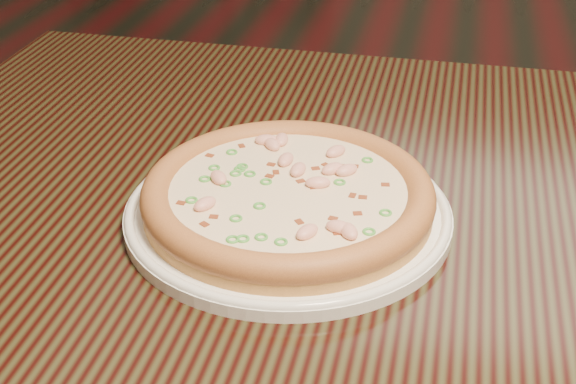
# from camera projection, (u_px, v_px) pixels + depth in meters

# --- Properties ---
(ground) EXTENTS (9.00, 9.00, 0.00)m
(ground) POSITION_uv_depth(u_px,v_px,m) (552.00, 326.00, 1.79)
(ground) COLOR black
(hero_table) EXTENTS (1.20, 0.80, 0.75)m
(hero_table) POSITION_uv_depth(u_px,v_px,m) (410.00, 286.00, 0.84)
(hero_table) COLOR black
(hero_table) RESTS_ON ground
(plate) EXTENTS (0.31, 0.31, 0.02)m
(plate) POSITION_uv_depth(u_px,v_px,m) (288.00, 211.00, 0.77)
(plate) COLOR white
(plate) RESTS_ON hero_table
(pizza) EXTENTS (0.28, 0.28, 0.03)m
(pizza) POSITION_uv_depth(u_px,v_px,m) (288.00, 195.00, 0.76)
(pizza) COLOR #C79044
(pizza) RESTS_ON plate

